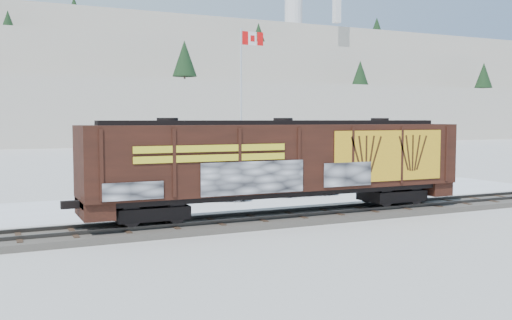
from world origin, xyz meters
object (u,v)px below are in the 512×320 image
hopper_railcar (283,161)px  car_silver (210,187)px  car_dark (303,185)px  car_white (301,184)px  flagpole (242,126)px

hopper_railcar → car_silver: 7.81m
hopper_railcar → car_dark: 9.30m
hopper_railcar → car_white: 9.73m
flagpole → hopper_railcar: bearing=-107.3°
car_white → car_dark: (-0.13, -0.45, -0.00)m
car_silver → car_dark: bearing=-75.8°
car_silver → car_white: car_silver is taller
hopper_railcar → car_white: size_ratio=4.55×
hopper_railcar → car_silver: (-0.86, 7.49, -2.01)m
car_white → flagpole: bearing=7.6°
flagpole → car_dark: size_ratio=2.52×
flagpole → car_dark: bearing=-87.8°
hopper_railcar → flagpole: 16.79m
flagpole → car_silver: (-5.82, -8.48, -3.44)m
hopper_railcar → car_dark: hopper_railcar is taller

